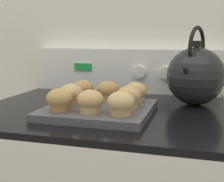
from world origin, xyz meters
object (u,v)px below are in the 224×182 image
tea_kettle (195,75)px  muffin_r0_c2 (121,103)px  muffin_r0_c0 (59,100)px  muffin_r1_c2 (129,97)px  muffin_pan (99,110)px  muffin_r2_c0 (83,89)px  muffin_r2_c1 (108,91)px  muffin_r1_c0 (71,94)px  muffin_r0_c1 (90,101)px  muffin_r2_c2 (135,92)px

tea_kettle → muffin_r0_c2: bearing=-121.5°
muffin_r0_c0 → muffin_r1_c2: same height
muffin_r0_c2 → tea_kettle: tea_kettle is taller
muffin_r0_c0 → muffin_r1_c2: (0.17, 0.09, 0.00)m
muffin_r1_c2 → tea_kettle: (0.18, 0.20, 0.05)m
muffin_pan → muffin_r2_c0: size_ratio=4.24×
muffin_pan → tea_kettle: bearing=37.4°
muffin_r2_c0 → tea_kettle: (0.36, 0.11, 0.05)m
muffin_r0_c2 → muffin_r1_c2: size_ratio=1.00×
muffin_r0_c2 → muffin_r2_c1: bearing=116.6°
muffin_pan → muffin_r1_c0: size_ratio=4.24×
muffin_r1_c0 → muffin_r1_c2: 0.18m
muffin_r0_c0 → tea_kettle: 0.46m
muffin_r0_c1 → muffin_r2_c1: 0.17m
muffin_r1_c2 → muffin_r2_c0: size_ratio=1.00×
muffin_r0_c1 → muffin_r2_c1: same height
muffin_r2_c0 → muffin_r0_c0: bearing=-89.4°
muffin_r1_c0 → muffin_r2_c2: (0.18, 0.09, 0.00)m
muffin_r0_c1 → muffin_r1_c2: bearing=45.7°
muffin_pan → muffin_r2_c0: muffin_r2_c0 is taller
muffin_r0_c1 → tea_kettle: tea_kettle is taller
muffin_r0_c0 → muffin_r1_c0: same height
muffin_r0_c0 → muffin_r0_c2: size_ratio=1.00×
muffin_r2_c1 → tea_kettle: size_ratio=0.28×
muffin_r0_c1 → muffin_r0_c2: same height
muffin_r0_c0 → muffin_r0_c1: bearing=2.5°
muffin_r0_c0 → muffin_r2_c0: size_ratio=1.00×
muffin_r0_c0 → muffin_r1_c2: bearing=27.7°
muffin_r1_c0 → muffin_r2_c0: 0.09m
muffin_r1_c2 → tea_kettle: size_ratio=0.28×
muffin_pan → muffin_r2_c1: 0.10m
muffin_r1_c0 → muffin_r2_c0: (0.00, 0.09, 0.00)m
muffin_pan → muffin_r0_c1: bearing=-88.1°
muffin_r0_c0 → muffin_r2_c1: bearing=64.2°
muffin_r0_c1 → muffin_r1_c0: (-0.09, 0.09, 0.00)m
muffin_r0_c0 → muffin_r2_c0: (-0.00, 0.18, 0.00)m
muffin_r1_c0 → muffin_r2_c0: bearing=88.2°
muffin_pan → muffin_r0_c0: (-0.09, -0.09, 0.04)m
muffin_r1_c2 → muffin_r2_c2: same height
muffin_r0_c2 → muffin_r2_c0: bearing=134.6°
muffin_r2_c0 → muffin_r2_c1: bearing=-1.2°
muffin_r0_c0 → muffin_r2_c0: bearing=90.6°
muffin_pan → muffin_r2_c1: (-0.00, 0.09, 0.04)m
muffin_r2_c0 → muffin_pan: bearing=-46.0°
muffin_r0_c0 → tea_kettle: bearing=39.7°
muffin_r0_c2 → muffin_r0_c1: bearing=178.3°
muffin_pan → muffin_r1_c2: muffin_r1_c2 is taller
muffin_pan → muffin_r1_c2: (0.09, 0.00, 0.04)m
muffin_r2_c2 → muffin_r0_c1: bearing=-116.4°
muffin_pan → muffin_r0_c2: muffin_r0_c2 is taller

